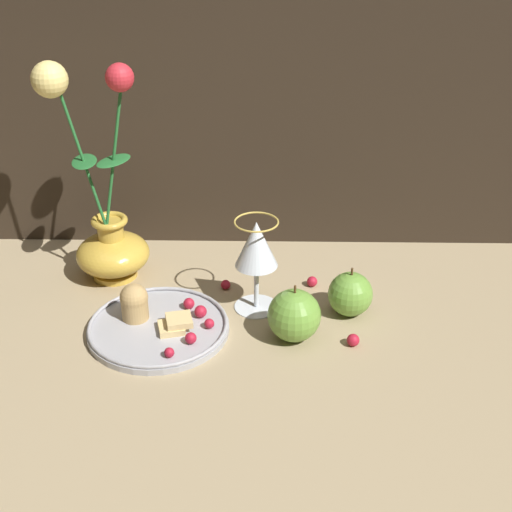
% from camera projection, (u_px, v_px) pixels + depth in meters
% --- Properties ---
extents(ground_plane, '(2.40, 2.40, 0.00)m').
position_uv_depth(ground_plane, '(203.00, 307.00, 1.18)').
color(ground_plane, '#9E8966').
rests_on(ground_plane, ground).
extents(vase, '(0.16, 0.13, 0.38)m').
position_uv_depth(vase, '(107.00, 225.00, 1.21)').
color(vase, gold).
rests_on(vase, ground_plane).
extents(plate_with_pastries, '(0.22, 0.22, 0.07)m').
position_uv_depth(plate_with_pastries, '(156.00, 323.00, 1.11)').
color(plate_with_pastries, '#A3A3A8').
rests_on(plate_with_pastries, ground_plane).
extents(wine_glass, '(0.07, 0.07, 0.16)m').
position_uv_depth(wine_glass, '(256.00, 247.00, 1.12)').
color(wine_glass, silver).
rests_on(wine_glass, ground_plane).
extents(apple_beside_vase, '(0.07, 0.07, 0.08)m').
position_uv_depth(apple_beside_vase, '(350.00, 294.00, 1.14)').
color(apple_beside_vase, '#669938').
rests_on(apple_beside_vase, ground_plane).
extents(apple_near_glass, '(0.08, 0.08, 0.09)m').
position_uv_depth(apple_near_glass, '(294.00, 315.00, 1.08)').
color(apple_near_glass, '#669938').
rests_on(apple_near_glass, ground_plane).
extents(berry_near_plate, '(0.02, 0.02, 0.02)m').
position_uv_depth(berry_near_plate, '(312.00, 281.00, 1.23)').
color(berry_near_plate, '#AD192D').
rests_on(berry_near_plate, ground_plane).
extents(berry_front_center, '(0.02, 0.02, 0.02)m').
position_uv_depth(berry_front_center, '(353.00, 340.00, 1.08)').
color(berry_front_center, '#AD192D').
rests_on(berry_front_center, ground_plane).
extents(berry_by_glass_stem, '(0.02, 0.02, 0.02)m').
position_uv_depth(berry_by_glass_stem, '(226.00, 285.00, 1.22)').
color(berry_by_glass_stem, '#AD192D').
rests_on(berry_by_glass_stem, ground_plane).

